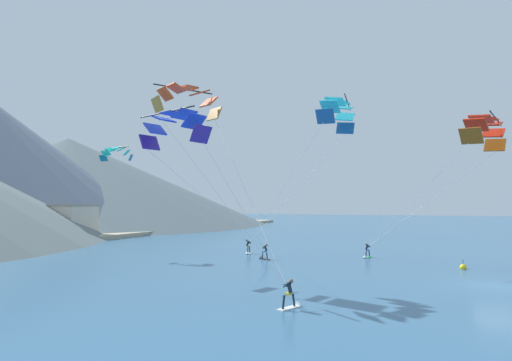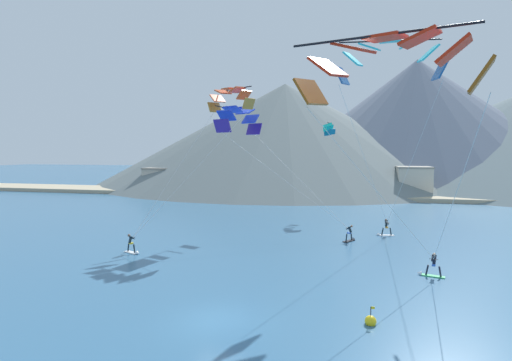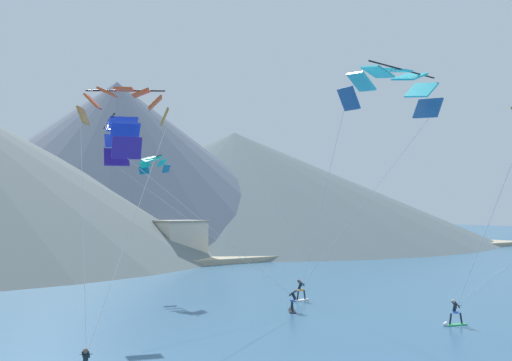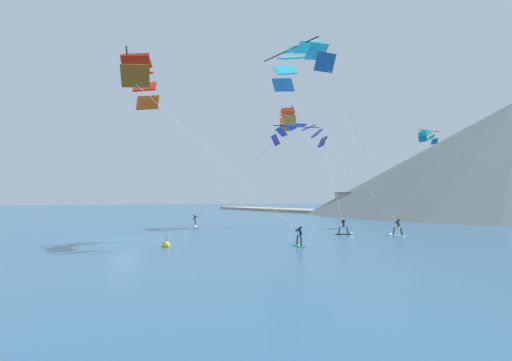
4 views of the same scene
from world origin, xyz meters
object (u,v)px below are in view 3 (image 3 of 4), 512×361
parafoil_kite_far_left (124,103)px  kitesurfer_near_lead (452,318)px  kitesurfer_mid_center (292,305)px  parafoil_kite_distant_high_outer (153,163)px  parafoil_kite_near_trail (392,86)px  parafoil_kite_mid_center (122,136)px  kitesurfer_near_trail (299,294)px

parafoil_kite_far_left → kitesurfer_near_lead: bearing=-32.1°
kitesurfer_mid_center → parafoil_kite_distant_high_outer: (-3.19, 16.87, 11.08)m
kitesurfer_near_lead → parafoil_kite_far_left: bearing=147.9°
kitesurfer_near_lead → parafoil_kite_near_trail: parafoil_kite_near_trail is taller
parafoil_kite_near_trail → kitesurfer_near_lead: bearing=-39.5°
parafoil_kite_near_trail → parafoil_kite_mid_center: (-14.15, 10.28, -3.20)m
parafoil_kite_distant_high_outer → kitesurfer_mid_center: bearing=-79.3°
kitesurfer_near_trail → parafoil_kite_distant_high_outer: size_ratio=0.45×
kitesurfer_mid_center → parafoil_kite_distant_high_outer: 20.43m
kitesurfer_near_lead → parafoil_kite_near_trail: (-2.73, 2.26, 14.71)m
kitesurfer_near_trail → parafoil_kite_distant_high_outer: parafoil_kite_distant_high_outer is taller
parafoil_kite_near_trail → parafoil_kite_mid_center: 17.78m
kitesurfer_mid_center → parafoil_kite_mid_center: 16.65m
kitesurfer_near_lead → parafoil_kite_distant_high_outer: bearing=107.7°
parafoil_kite_mid_center → parafoil_kite_far_left: parafoil_kite_far_left is taller
kitesurfer_near_lead → kitesurfer_near_trail: size_ratio=1.00×
kitesurfer_near_lead → parafoil_kite_distant_high_outer: (-8.42, 26.40, 11.09)m
kitesurfer_near_trail → kitesurfer_near_lead: bearing=-81.2°
kitesurfer_near_lead → parafoil_kite_mid_center: bearing=143.4°
kitesurfer_near_lead → kitesurfer_near_trail: bearing=98.8°
parafoil_kite_near_trail → kitesurfer_near_trail: bearing=85.9°
kitesurfer_near_trail → parafoil_kite_mid_center: (-14.91, -0.28, 11.45)m
kitesurfer_near_lead → parafoil_kite_distant_high_outer: size_ratio=0.45×
parafoil_kite_far_left → parafoil_kite_mid_center: bearing=73.3°
parafoil_kite_mid_center → parafoil_kite_distant_high_outer: (8.47, 13.85, -0.43)m
kitesurfer_mid_center → parafoil_kite_near_trail: size_ratio=0.11×
parafoil_kite_near_trail → parafoil_kite_mid_center: parafoil_kite_near_trail is taller
parafoil_kite_near_trail → parafoil_kite_far_left: (-14.64, 8.65, -1.28)m
parafoil_kite_distant_high_outer → kitesurfer_near_lead: bearing=-72.3°
parafoil_kite_near_trail → parafoil_kite_mid_center: size_ratio=1.15×
parafoil_kite_near_trail → kitesurfer_mid_center: bearing=109.0°
kitesurfer_near_lead → parafoil_kite_near_trail: size_ratio=0.12×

